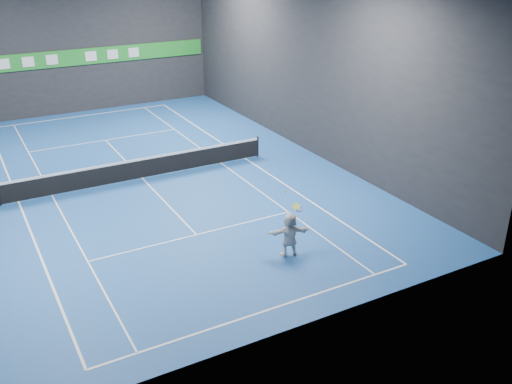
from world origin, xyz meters
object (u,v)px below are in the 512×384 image
tennis_ball (285,192)px  tennis_net (141,168)px  player (290,235)px  tennis_racket (298,210)px

tennis_ball → tennis_net: tennis_ball is taller
player → tennis_net: size_ratio=0.13×
player → tennis_racket: tennis_racket is taller
tennis_racket → player: bearing=-172.3°
tennis_net → tennis_racket: 9.77m
tennis_ball → tennis_racket: 0.95m
player → tennis_ball: (-0.18, 0.05, 1.66)m
tennis_ball → tennis_net: (-2.11, 9.33, -1.94)m
player → tennis_ball: size_ratio=23.69×
player → tennis_net: player is taller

